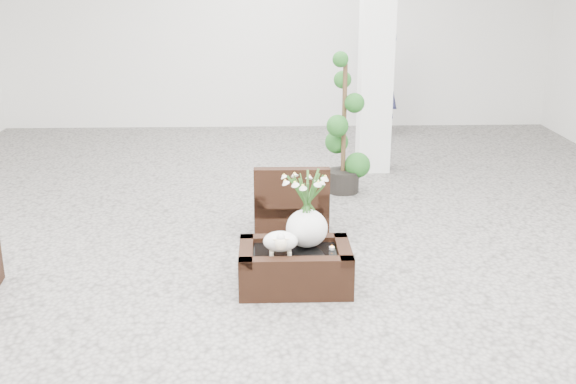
{
  "coord_description": "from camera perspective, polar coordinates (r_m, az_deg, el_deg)",
  "views": [
    {
      "loc": [
        -0.2,
        -5.83,
        2.44
      ],
      "look_at": [
        0.0,
        -0.1,
        0.62
      ],
      "focal_mm": 42.84,
      "sensor_mm": 36.0,
      "label": 1
    }
  ],
  "objects": [
    {
      "name": "column",
      "position": [
        8.77,
        7.4,
        12.96
      ],
      "size": [
        0.4,
        0.4,
        3.5
      ],
      "primitive_type": "cube",
      "color": "white",
      "rests_on": "ground"
    },
    {
      "name": "ground",
      "position": [
        6.33,
        -0.03,
        -5.08
      ],
      "size": [
        11.0,
        11.0,
        0.0
      ],
      "primitive_type": "plane",
      "color": "gray",
      "rests_on": "ground"
    },
    {
      "name": "coffee_table",
      "position": [
        5.62,
        0.58,
        -6.39
      ],
      "size": [
        0.9,
        0.6,
        0.31
      ],
      "primitive_type": "cube",
      "color": "black",
      "rests_on": "ground"
    },
    {
      "name": "sheep_figurine",
      "position": [
        5.42,
        -0.63,
        -4.31
      ],
      "size": [
        0.28,
        0.23,
        0.21
      ],
      "primitive_type": "ellipsoid",
      "color": "white",
      "rests_on": "coffee_table"
    },
    {
      "name": "planter_narcissus",
      "position": [
        5.52,
        1.59,
        -0.66
      ],
      "size": [
        0.44,
        0.44,
        0.8
      ],
      "primitive_type": null,
      "color": "white",
      "rests_on": "coffee_table"
    },
    {
      "name": "topiary",
      "position": [
        7.91,
        4.67,
        5.59
      ],
      "size": [
        0.43,
        0.43,
        1.6
      ],
      "primitive_type": null,
      "color": "#1A4D18",
      "rests_on": "ground"
    },
    {
      "name": "shopper",
      "position": [
        10.86,
        7.94,
        8.91
      ],
      "size": [
        0.5,
        0.67,
        1.65
      ],
      "primitive_type": "imported",
      "rotation": [
        0.0,
        0.0,
        -1.38
      ],
      "color": "navy",
      "rests_on": "ground"
    },
    {
      "name": "armchair",
      "position": [
        6.66,
        0.24,
        -0.47
      ],
      "size": [
        0.71,
        0.68,
        0.75
      ],
      "primitive_type": "cube",
      "rotation": [
        0.0,
        0.0,
        3.13
      ],
      "color": "black",
      "rests_on": "ground"
    },
    {
      "name": "tealight",
      "position": [
        5.59,
        3.66,
        -4.64
      ],
      "size": [
        0.04,
        0.04,
        0.03
      ],
      "primitive_type": "cylinder",
      "color": "white",
      "rests_on": "coffee_table"
    }
  ]
}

